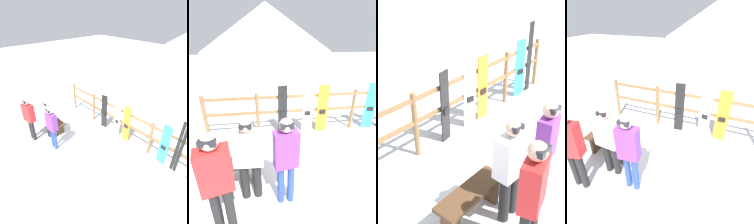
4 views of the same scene
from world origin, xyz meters
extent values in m
plane|color=white|center=(0.00, 0.00, 0.00)|extent=(40.00, 40.00, 0.00)
cone|color=silver|center=(0.00, 23.83, 3.00)|extent=(18.00, 18.00, 6.00)
cylinder|color=brown|center=(-2.77, 1.83, 0.62)|extent=(0.10, 0.10, 1.23)
cylinder|color=brown|center=(-1.38, 1.83, 0.62)|extent=(0.10, 0.10, 1.23)
cylinder|color=brown|center=(0.00, 1.83, 0.62)|extent=(0.10, 0.10, 1.23)
cube|color=brown|center=(0.00, 1.83, 0.68)|extent=(5.53, 0.05, 0.08)
cube|color=brown|center=(0.00, 1.83, 1.11)|extent=(5.53, 0.05, 0.08)
cube|color=#4C331E|center=(-1.89, 0.15, 0.46)|extent=(1.13, 0.36, 0.06)
cube|color=#4C331E|center=(-2.31, 0.15, 0.21)|extent=(0.08, 0.29, 0.43)
cube|color=#4C331E|center=(-1.46, 0.15, 0.21)|extent=(0.08, 0.29, 0.43)
cylinder|color=black|center=(-1.63, -0.23, 0.38)|extent=(0.15, 0.15, 0.75)
cylinder|color=black|center=(-1.42, -0.23, 0.38)|extent=(0.15, 0.15, 0.75)
cube|color=white|center=(-1.53, -0.23, 1.05)|extent=(0.48, 0.28, 0.60)
sphere|color=#D8B293|center=(-1.53, -0.23, 1.45)|extent=(0.20, 0.20, 0.20)
cube|color=black|center=(-1.53, -0.29, 1.48)|extent=(0.18, 0.07, 0.07)
cylinder|color=black|center=(-2.00, -0.75, 0.41)|extent=(0.13, 0.13, 0.82)
cylinder|color=black|center=(-1.81, -0.75, 0.41)|extent=(0.13, 0.13, 0.82)
cube|color=red|center=(-1.91, -0.75, 1.14)|extent=(0.47, 0.33, 0.65)
cylinder|color=navy|center=(-1.03, -0.41, 0.39)|extent=(0.12, 0.12, 0.79)
cylinder|color=navy|center=(-0.86, -0.41, 0.39)|extent=(0.12, 0.12, 0.79)
cube|color=#723399|center=(-0.94, -0.41, 1.10)|extent=(0.40, 0.25, 0.63)
sphere|color=#D8B293|center=(-0.94, -0.41, 1.52)|extent=(0.21, 0.21, 0.21)
cube|color=black|center=(-0.94, -0.47, 1.55)|extent=(0.19, 0.07, 0.07)
cube|color=black|center=(-0.70, 1.77, 0.72)|extent=(0.26, 0.07, 1.44)
cube|color=black|center=(-0.70, 1.74, 0.65)|extent=(0.14, 0.05, 0.12)
cube|color=white|center=(0.00, 1.77, 0.69)|extent=(0.28, 0.08, 1.38)
cube|color=black|center=(0.00, 1.74, 0.62)|extent=(0.16, 0.06, 0.12)
cube|color=orange|center=(0.43, 1.77, 0.71)|extent=(0.31, 0.03, 1.42)
cube|color=black|center=(0.43, 1.74, 0.64)|extent=(0.17, 0.03, 0.12)
camera|label=1|loc=(3.45, -2.46, 4.33)|focal=28.00mm
camera|label=2|loc=(-1.29, -2.52, 2.75)|focal=28.00mm
camera|label=3|loc=(-4.30, -1.88, 3.46)|focal=50.00mm
camera|label=4|loc=(0.43, -2.29, 3.03)|focal=28.00mm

